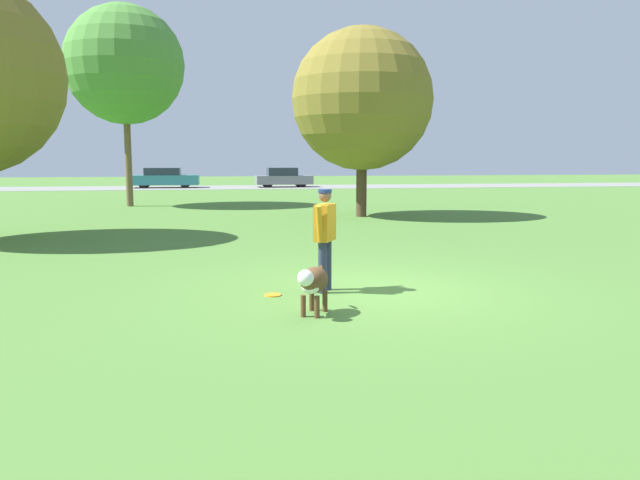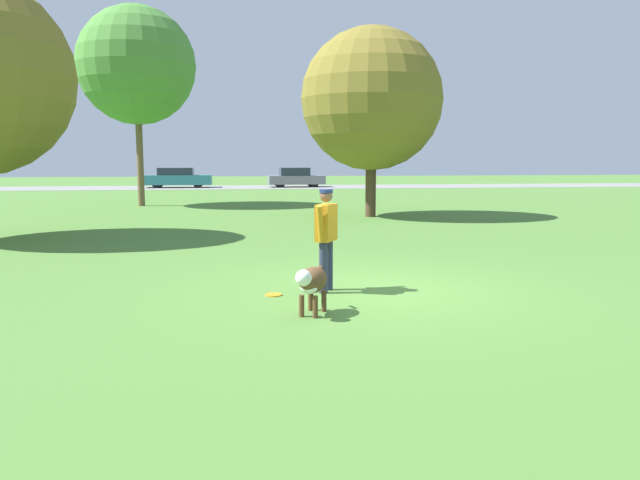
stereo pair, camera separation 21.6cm
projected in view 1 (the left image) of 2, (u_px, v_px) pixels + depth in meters
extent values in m
plane|color=#4C7A33|center=(373.00, 290.00, 9.78)|extent=(120.00, 120.00, 0.00)
cube|color=gray|center=(257.00, 187.00, 43.41)|extent=(120.00, 6.00, 0.01)
cylinder|color=#2D334C|center=(327.00, 265.00, 9.75)|extent=(0.18, 0.18, 0.79)
cylinder|color=#2D334C|center=(322.00, 268.00, 9.51)|extent=(0.18, 0.18, 0.79)
cube|color=#C68419|center=(325.00, 223.00, 9.54)|extent=(0.40, 0.51, 0.56)
cylinder|color=#C68419|center=(330.00, 221.00, 9.78)|extent=(0.17, 0.22, 0.57)
cylinder|color=#C68419|center=(320.00, 224.00, 9.30)|extent=(0.17, 0.22, 0.57)
sphere|color=brown|center=(325.00, 196.00, 9.49)|extent=(0.27, 0.27, 0.20)
cylinder|color=navy|center=(325.00, 191.00, 9.48)|extent=(0.28, 0.28, 0.05)
ellipsoid|color=brown|center=(314.00, 280.00, 8.22)|extent=(0.56, 0.66, 0.34)
ellipsoid|color=white|center=(311.00, 287.00, 8.08)|extent=(0.30, 0.28, 0.19)
sphere|color=white|center=(306.00, 278.00, 7.86)|extent=(0.28, 0.28, 0.21)
cylinder|color=brown|center=(317.00, 307.00, 8.06)|extent=(0.09, 0.09, 0.29)
cylinder|color=brown|center=(303.00, 306.00, 8.12)|extent=(0.09, 0.09, 0.29)
cylinder|color=brown|center=(325.00, 301.00, 8.40)|extent=(0.09, 0.09, 0.29)
cylinder|color=brown|center=(312.00, 300.00, 8.45)|extent=(0.09, 0.09, 0.29)
cylinder|color=brown|center=(322.00, 271.00, 8.56)|extent=(0.14, 0.22, 0.19)
cylinder|color=orange|center=(273.00, 295.00, 9.39)|extent=(0.25, 0.25, 0.02)
torus|color=orange|center=(273.00, 295.00, 9.39)|extent=(0.25, 0.25, 0.02)
cylinder|color=brown|center=(128.00, 158.00, 26.30)|extent=(0.28, 0.28, 4.04)
sphere|color=#4C8938|center=(125.00, 65.00, 25.79)|extent=(4.90, 4.90, 4.90)
cylinder|color=#4C3826|center=(361.00, 185.00, 21.77)|extent=(0.36, 0.36, 2.22)
sphere|color=olive|center=(362.00, 99.00, 21.38)|extent=(4.86, 4.86, 4.86)
cube|color=teal|center=(165.00, 180.00, 42.50)|extent=(4.57, 1.81, 0.66)
cube|color=#232D38|center=(163.00, 171.00, 42.41)|extent=(2.38, 1.54, 0.50)
cylinder|color=black|center=(186.00, 183.00, 43.48)|extent=(0.60, 0.21, 0.60)
cylinder|color=black|center=(185.00, 184.00, 41.98)|extent=(0.60, 0.21, 0.60)
cylinder|color=black|center=(146.00, 183.00, 43.09)|extent=(0.60, 0.21, 0.60)
cylinder|color=black|center=(143.00, 184.00, 41.59)|extent=(0.60, 0.21, 0.60)
cube|color=slate|center=(284.00, 180.00, 43.54)|extent=(3.99, 1.95, 0.59)
cube|color=#232D38|center=(282.00, 172.00, 43.44)|extent=(2.10, 1.62, 0.55)
cylinder|color=black|center=(298.00, 182.00, 44.54)|extent=(0.61, 0.23, 0.60)
cylinder|color=black|center=(302.00, 183.00, 43.06)|extent=(0.61, 0.23, 0.60)
cylinder|color=black|center=(266.00, 182.00, 44.08)|extent=(0.61, 0.23, 0.60)
cylinder|color=black|center=(268.00, 183.00, 42.59)|extent=(0.61, 0.23, 0.60)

